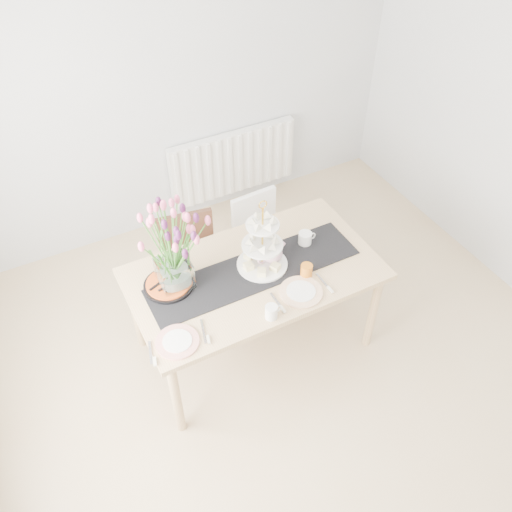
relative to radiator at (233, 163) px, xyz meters
name	(u,v)px	position (x,y,z in m)	size (l,w,h in m)	color
room_shell	(329,267)	(-0.50, -2.19, 0.85)	(4.50, 4.50, 4.50)	tan
radiator	(233,163)	(0.00, 0.00, 0.00)	(1.20, 0.08, 0.60)	white
dining_table	(254,280)	(-0.60, -1.57, 0.22)	(1.60, 0.90, 0.75)	tan
chair_brown	(191,259)	(-0.83, -1.00, 0.02)	(0.46, 0.46, 0.81)	#361F13
chair_white	(260,234)	(-0.23, -0.95, -0.01)	(0.42, 0.42, 0.76)	white
table_runner	(254,271)	(-0.60, -1.57, 0.30)	(1.40, 0.35, 0.01)	black
tulip_vase	(169,238)	(-1.09, -1.44, 0.70)	(0.72, 0.72, 0.62)	silver
cake_stand	(262,250)	(-0.53, -1.55, 0.44)	(0.33, 0.33, 0.48)	gold
teapot	(272,253)	(-0.46, -1.53, 0.37)	(0.22, 0.18, 0.15)	silver
cream_jug	(305,238)	(-0.18, -1.49, 0.35)	(0.09, 0.09, 0.09)	white
tart_tin	(168,285)	(-1.14, -1.44, 0.32)	(0.31, 0.31, 0.04)	black
mug_white	(271,312)	(-0.69, -1.95, 0.34)	(0.08, 0.08, 0.09)	white
mug_orange	(306,271)	(-0.33, -1.75, 0.34)	(0.08, 0.08, 0.09)	#CB6B16
plate_left	(177,342)	(-1.25, -1.86, 0.31)	(0.25, 0.25, 0.01)	white
plate_right	(301,292)	(-0.43, -1.86, 0.31)	(0.27, 0.27, 0.01)	white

